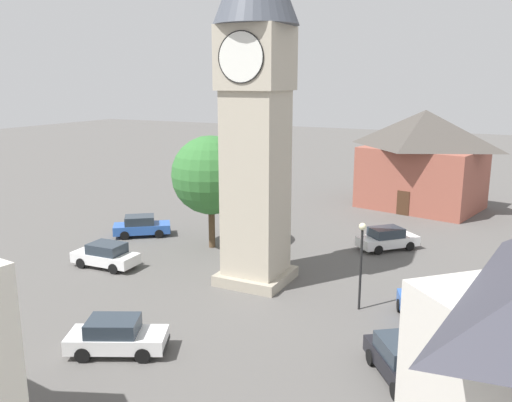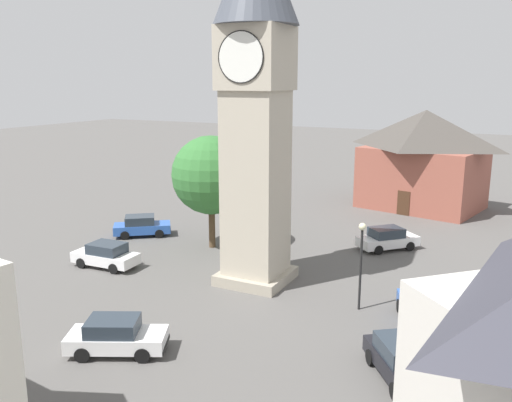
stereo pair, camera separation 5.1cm
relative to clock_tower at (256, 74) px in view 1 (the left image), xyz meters
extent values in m
plane|color=#565451|center=(0.00, 0.00, -11.58)|extent=(200.00, 200.00, 0.00)
cube|color=#A59C89|center=(0.00, 0.00, -11.28)|extent=(3.74, 3.74, 0.60)
cube|color=#B7AD99|center=(0.00, 0.00, -5.91)|extent=(2.99, 2.99, 10.15)
cube|color=#B7AD99|center=(0.00, 0.00, 0.81)|extent=(3.35, 3.35, 3.29)
cylinder|color=white|center=(0.00, 1.71, 0.81)|extent=(2.51, 0.04, 2.51)
torus|color=black|center=(0.00, 1.72, 0.81)|extent=(2.57, 0.06, 2.57)
cube|color=black|center=(0.00, 1.75, 1.09)|extent=(0.05, 0.02, 0.70)
cube|color=black|center=(0.38, 1.75, 0.81)|extent=(0.96, 0.02, 0.04)
cylinder|color=white|center=(0.00, -1.71, 0.81)|extent=(2.51, 0.04, 2.51)
torus|color=black|center=(0.00, -1.72, 0.81)|extent=(2.57, 0.06, 2.57)
cube|color=black|center=(9.70, -6.71, -10.99)|extent=(3.77, 4.32, 0.64)
cube|color=#28333D|center=(9.61, -6.59, -10.37)|extent=(2.49, 2.62, 0.64)
cylinder|color=black|center=(11.07, -7.24, -11.26)|extent=(0.55, 0.65, 0.64)
cylinder|color=black|center=(9.77, -8.17, -11.26)|extent=(0.55, 0.65, 0.64)
cylinder|color=black|center=(9.63, -5.24, -11.26)|extent=(0.55, 0.65, 0.64)
cylinder|color=black|center=(8.33, -6.18, -11.26)|extent=(0.55, 0.65, 0.64)
cube|color=black|center=(10.88, -8.35, -11.21)|extent=(1.42, 1.07, 0.16)
cube|color=white|center=(5.36, 9.31, -10.99)|extent=(4.06, 4.14, 0.64)
cube|color=#28333D|center=(5.26, 9.20, -10.37)|extent=(2.58, 2.60, 0.64)
cylinder|color=black|center=(5.63, 10.75, -11.26)|extent=(0.60, 0.61, 0.64)
cylinder|color=black|center=(6.79, 9.65, -11.26)|extent=(0.60, 0.61, 0.64)
cylinder|color=black|center=(3.93, 8.97, -11.26)|extent=(0.60, 0.61, 0.64)
cylinder|color=black|center=(5.09, 7.87, -11.26)|extent=(0.60, 0.61, 0.64)
cube|color=black|center=(6.76, 10.77, -11.21)|extent=(1.29, 1.24, 0.16)
cube|color=white|center=(-1.47, -10.05, -10.99)|extent=(4.43, 3.33, 0.64)
cube|color=#28333D|center=(-1.61, -10.11, -10.37)|extent=(2.57, 2.33, 0.64)
cylinder|color=black|center=(-0.72, -8.79, -11.26)|extent=(0.67, 0.48, 0.64)
cylinder|color=black|center=(-0.02, -10.22, -11.26)|extent=(0.67, 0.48, 0.64)
cylinder|color=black|center=(-2.93, -9.87, -11.26)|extent=(0.67, 0.48, 0.64)
cylinder|color=black|center=(-2.22, -11.31, -11.26)|extent=(0.67, 0.48, 0.64)
cube|color=black|center=(0.34, -9.16, -11.21)|extent=(0.84, 1.55, 0.16)
cube|color=white|center=(-9.36, -2.08, -10.99)|extent=(4.18, 1.91, 0.64)
cube|color=#28333D|center=(-9.21, -2.07, -10.37)|extent=(2.18, 1.67, 0.64)
cylinder|color=black|center=(-10.55, -2.94, -11.26)|extent=(0.65, 0.25, 0.64)
cylinder|color=black|center=(-10.63, -1.34, -11.26)|extent=(0.65, 0.25, 0.64)
cylinder|color=black|center=(-8.09, -2.82, -11.26)|extent=(0.65, 0.25, 0.64)
cylinder|color=black|center=(-8.18, -1.22, -11.26)|extent=(0.65, 0.25, 0.64)
cube|color=black|center=(-11.38, -2.18, -11.21)|extent=(0.21, 1.67, 0.16)
cube|color=#2D5BB7|center=(9.45, -1.40, -10.99)|extent=(3.00, 4.43, 0.64)
cube|color=#28333D|center=(9.50, -1.54, -10.37)|extent=(2.18, 2.51, 0.64)
cylinder|color=black|center=(8.28, -0.52, -11.26)|extent=(0.43, 0.68, 0.64)
cylinder|color=black|center=(9.78, 0.03, -11.26)|extent=(0.43, 0.68, 0.64)
cylinder|color=black|center=(9.12, -2.83, -11.26)|extent=(0.43, 0.68, 0.64)
cylinder|color=black|center=(10.62, -2.28, -11.26)|extent=(0.43, 0.68, 0.64)
cube|color=black|center=(8.76, 0.50, -11.21)|extent=(1.61, 0.68, 0.16)
cube|color=#2D5BB7|center=(-11.66, 4.33, -10.99)|extent=(4.29, 3.83, 0.64)
cube|color=#28333D|center=(-11.77, 4.24, -10.37)|extent=(2.62, 2.51, 0.64)
cylinder|color=black|center=(-11.16, 5.71, -11.26)|extent=(0.64, 0.56, 0.64)
cylinder|color=black|center=(-10.19, 4.44, -11.26)|extent=(0.64, 0.56, 0.64)
cylinder|color=black|center=(-13.12, 4.22, -11.26)|extent=(0.64, 0.56, 0.64)
cylinder|color=black|center=(-12.15, 2.95, -11.26)|extent=(0.64, 0.56, 0.64)
cube|color=black|center=(-10.05, 5.55, -11.21)|extent=(1.10, 1.40, 0.16)
cylinder|color=#706656|center=(-3.72, 7.72, -11.17)|extent=(0.13, 0.13, 0.82)
cylinder|color=#706656|center=(-3.79, 7.89, -11.17)|extent=(0.13, 0.13, 0.82)
cube|color=#D13838|center=(-3.76, 7.81, -10.46)|extent=(0.35, 0.42, 0.60)
cylinder|color=#D13838|center=(-3.66, 7.59, -10.51)|extent=(0.09, 0.09, 0.60)
cylinder|color=#D13838|center=(-3.86, 8.02, -10.51)|extent=(0.09, 0.09, 0.60)
sphere|color=beige|center=(-3.76, 7.81, -10.01)|extent=(0.22, 0.22, 0.22)
sphere|color=black|center=(-3.75, 7.81, -9.99)|extent=(0.20, 0.20, 0.20)
cylinder|color=brown|center=(-5.60, 4.34, -9.98)|extent=(0.44, 0.44, 3.20)
sphere|color=#337033|center=(-5.60, 4.34, -6.52)|extent=(5.32, 5.32, 5.32)
cube|color=#995142|center=(5.09, 23.03, -8.85)|extent=(11.06, 9.27, 5.47)
pyramid|color=#47423D|center=(5.09, 23.03, -4.46)|extent=(11.61, 9.73, 3.31)
cube|color=#422819|center=(4.29, 19.42, -10.53)|extent=(1.09, 0.32, 2.10)
cylinder|color=black|center=(6.39, -1.14, -9.51)|extent=(0.12, 0.12, 4.14)
sphere|color=beige|center=(6.39, -1.14, -7.26)|extent=(0.36, 0.36, 0.36)
camera|label=1|loc=(12.99, -25.76, -0.35)|focal=37.32mm
camera|label=2|loc=(13.04, -25.73, -0.35)|focal=37.32mm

